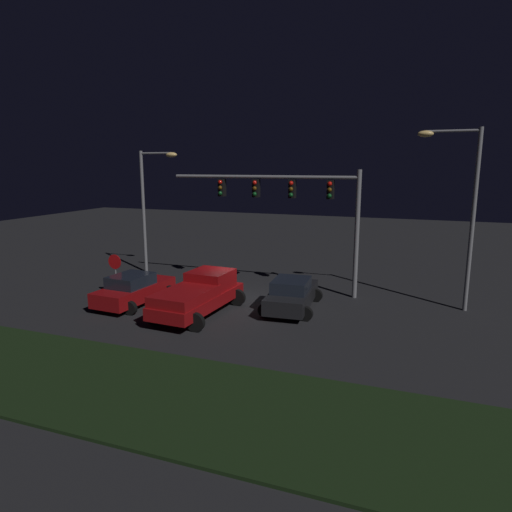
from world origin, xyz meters
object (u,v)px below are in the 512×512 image
object	(u,v)px
stop_sign	(115,267)
car_sedan	(292,294)
street_lamp_left	(150,197)
street_lamp_right	(462,198)
pickup_truck	(200,292)
traffic_signal_gantry	(293,198)
car_sedan_far	(134,289)

from	to	relation	value
stop_sign	car_sedan	bearing A→B (deg)	6.97
street_lamp_left	street_lamp_right	size ratio (longest dim) A/B	0.91
pickup_truck	traffic_signal_gantry	world-z (taller)	traffic_signal_gantry
car_sedan_far	traffic_signal_gantry	distance (m)	9.26
car_sedan_far	stop_sign	world-z (taller)	stop_sign
street_lamp_right	street_lamp_left	bearing A→B (deg)	175.14
pickup_truck	stop_sign	distance (m)	5.44
street_lamp_left	stop_sign	bearing A→B (deg)	-77.39
traffic_signal_gantry	car_sedan_far	bearing A→B (deg)	-143.67
street_lamp_left	car_sedan_far	bearing A→B (deg)	-65.08
traffic_signal_gantry	street_lamp_right	world-z (taller)	street_lamp_right
pickup_truck	street_lamp_left	bearing A→B (deg)	49.85
traffic_signal_gantry	stop_sign	xyz separation A→B (m)	(-8.23, -4.12, -3.47)
car_sedan	stop_sign	size ratio (longest dim) A/B	2.03
car_sedan	street_lamp_left	bearing A→B (deg)	63.67
traffic_signal_gantry	street_lamp_right	xyz separation A→B (m)	(8.02, -0.31, 0.22)
pickup_truck	stop_sign	size ratio (longest dim) A/B	2.47
car_sedan_far	traffic_signal_gantry	size ratio (longest dim) A/B	0.44
car_sedan	stop_sign	distance (m)	9.22
car_sedan	car_sedan_far	size ratio (longest dim) A/B	1.00
traffic_signal_gantry	stop_sign	bearing A→B (deg)	-153.43
street_lamp_left	stop_sign	xyz separation A→B (m)	(1.18, -5.28, -3.25)
traffic_signal_gantry	street_lamp_left	bearing A→B (deg)	172.93
pickup_truck	street_lamp_right	size ratio (longest dim) A/B	0.66
pickup_truck	street_lamp_right	bearing A→B (deg)	-63.10
car_sedan_far	street_lamp_left	world-z (taller)	street_lamp_left
pickup_truck	street_lamp_right	xyz separation A→B (m)	(10.92, 4.73, 4.25)
street_lamp_right	car_sedan_far	bearing A→B (deg)	-162.73
traffic_signal_gantry	street_lamp_left	distance (m)	9.49
street_lamp_left	street_lamp_right	world-z (taller)	street_lamp_right
car_sedan_far	street_lamp_right	size ratio (longest dim) A/B	0.54
car_sedan_far	street_lamp_left	size ratio (longest dim) A/B	0.60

